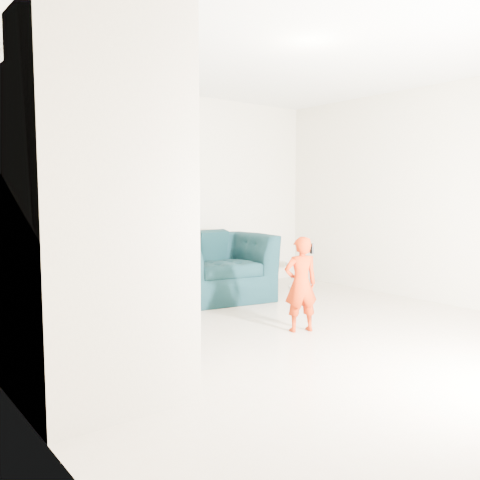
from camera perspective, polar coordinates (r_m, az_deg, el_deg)
name	(u,v)px	position (r m, az deg, el deg)	size (l,w,h in m)	color
floor	(307,342)	(4.81, 7.54, -11.29)	(5.50, 5.50, 0.00)	tan
ceiling	(311,40)	(4.80, 7.95, 21.33)	(5.50, 5.50, 0.00)	silver
back_wall	(159,195)	(6.83, -9.06, 5.06)	(5.00, 5.00, 0.00)	beige
left_wall	(13,196)	(3.32, -24.10, 4.51)	(5.50, 5.50, 0.00)	beige
right_wall	(456,195)	(6.64, 23.07, 4.70)	(5.50, 5.50, 0.00)	beige
armchair	(216,267)	(6.59, -2.68, -3.02)	(1.29, 1.12, 0.84)	black
toddler	(301,284)	(5.06, 6.83, -4.95)	(0.34, 0.23, 0.95)	#902004
side_table	(298,271)	(7.38, 6.56, -3.42)	(0.38, 0.38, 0.38)	silver
staircase	(67,250)	(4.02, -18.83, -1.02)	(1.02, 3.03, 3.62)	#ADA089
cushion	(211,246)	(6.84, -3.24, -0.69)	(0.45, 0.13, 0.43)	black
throw	(175,262)	(6.33, -7.33, -2.41)	(0.04, 0.44, 0.49)	black
phone	(312,249)	(5.06, 8.08, -0.97)	(0.02, 0.05, 0.10)	black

